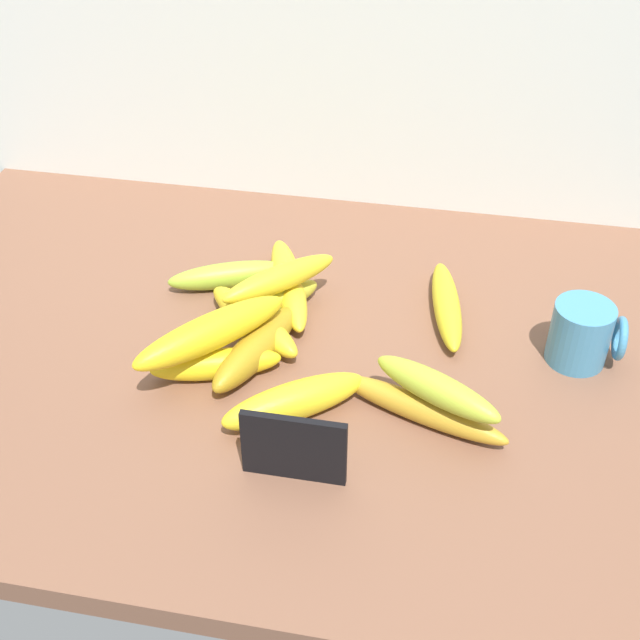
{
  "coord_description": "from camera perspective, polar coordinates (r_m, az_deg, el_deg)",
  "views": [
    {
      "loc": [
        21.94,
        -77.01,
        69.32
      ],
      "look_at": [
        7.25,
        0.23,
        8.0
      ],
      "focal_mm": 46.29,
      "sensor_mm": 36.0,
      "label": 1
    }
  ],
  "objects": [
    {
      "name": "counter_top",
      "position": [
        1.05,
        -3.92,
        -2.42
      ],
      "size": [
        110.0,
        76.0,
        3.0
      ],
      "primitive_type": "cube",
      "color": "brown",
      "rests_on": "ground"
    },
    {
      "name": "banana_5",
      "position": [
        1.11,
        -2.19,
        2.54
      ],
      "size": [
        11.0,
        20.97,
        3.96
      ],
      "primitive_type": "ellipsoid",
      "rotation": [
        0.0,
        0.0,
        1.93
      ],
      "color": "yellow",
      "rests_on": "counter_top"
    },
    {
      "name": "chalkboard_sign",
      "position": [
        0.86,
        -1.82,
        -8.98
      ],
      "size": [
        11.0,
        1.8,
        8.4
      ],
      "color": "black",
      "rests_on": "counter_top"
    },
    {
      "name": "banana_4",
      "position": [
        1.09,
        8.74,
        1.03
      ],
      "size": [
        6.53,
        19.11,
        3.43
      ],
      "primitive_type": "ellipsoid",
      "rotation": [
        0.0,
        0.0,
        1.74
      ],
      "color": "gold",
      "rests_on": "counter_top"
    },
    {
      "name": "coffee_mug",
      "position": [
        1.04,
        17.7,
        -0.94
      ],
      "size": [
        8.75,
        7.25,
        7.91
      ],
      "color": "teal",
      "rests_on": "counter_top"
    },
    {
      "name": "banana_1",
      "position": [
        1.05,
        -4.61,
        -0.05
      ],
      "size": [
        16.01,
        14.41,
        4.01
      ],
      "primitive_type": "ellipsoid",
      "rotation": [
        0.0,
        0.0,
        5.58
      ],
      "color": "yellow",
      "rests_on": "counter_top"
    },
    {
      "name": "banana_9",
      "position": [
        1.06,
        -2.83,
        2.88
      ],
      "size": [
        14.16,
        14.41,
        3.41
      ],
      "primitive_type": "ellipsoid",
      "rotation": [
        0.0,
        0.0,
        0.8
      ],
      "color": "yellow",
      "rests_on": "banana_3"
    },
    {
      "name": "banana_6",
      "position": [
        0.93,
        -1.78,
        -5.61
      ],
      "size": [
        16.67,
        13.71,
        4.39
      ],
      "primitive_type": "ellipsoid",
      "rotation": [
        0.0,
        0.0,
        3.76
      ],
      "color": "yellow",
      "rests_on": "counter_top"
    },
    {
      "name": "banana_2",
      "position": [
        1.14,
        -6.32,
        3.09
      ],
      "size": [
        16.74,
        9.85,
        3.61
      ],
      "primitive_type": "ellipsoid",
      "rotation": [
        0.0,
        0.0,
        0.4
      ],
      "color": "#96B833",
      "rests_on": "counter_top"
    },
    {
      "name": "banana_8",
      "position": [
        0.99,
        -7.21,
        -3.05
      ],
      "size": [
        16.01,
        8.73,
        3.72
      ],
      "primitive_type": "ellipsoid",
      "rotation": [
        0.0,
        0.0,
        0.34
      ],
      "color": "yellow",
      "rests_on": "counter_top"
    },
    {
      "name": "banana_11",
      "position": [
        0.97,
        -7.55,
        -0.83
      ],
      "size": [
        16.8,
        18.34,
        4.37
      ],
      "primitive_type": "ellipsoid",
      "rotation": [
        0.0,
        0.0,
        0.85
      ],
      "color": "yellow",
      "rests_on": "banana_8"
    },
    {
      "name": "banana_3",
      "position": [
        1.08,
        -3.61,
        1.16
      ],
      "size": [
        13.46,
        13.77,
        3.82
      ],
      "primitive_type": "ellipsoid",
      "rotation": [
        0.0,
        0.0,
        0.8
      ],
      "color": "gold",
      "rests_on": "counter_top"
    },
    {
      "name": "banana_7",
      "position": [
        1.0,
        -4.22,
        -1.95
      ],
      "size": [
        9.7,
        18.19,
        4.28
      ],
      "primitive_type": "ellipsoid",
      "rotation": [
        0.0,
        0.0,
        1.25
      ],
      "color": "#A5811B",
      "rests_on": "counter_top"
    },
    {
      "name": "banana_10",
      "position": [
        0.91,
        8.09,
        -4.72
      ],
      "size": [
        15.63,
        10.67,
        3.57
      ],
      "primitive_type": "ellipsoid",
      "rotation": [
        0.0,
        0.0,
        2.65
      ],
      "color": "#AABD34",
      "rests_on": "banana_0"
    },
    {
      "name": "banana_0",
      "position": [
        0.94,
        7.01,
        -6.11
      ],
      "size": [
        20.61,
        10.01,
        3.21
      ],
      "primitive_type": "ellipsoid",
      "rotation": [
        0.0,
        0.0,
        2.8
      ],
      "color": "gold",
      "rests_on": "counter_top"
    }
  ]
}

